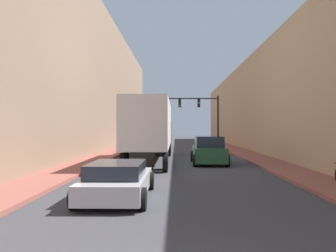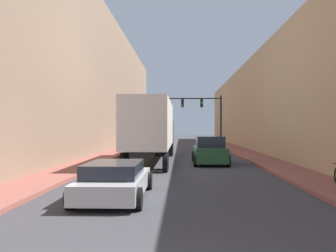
{
  "view_description": "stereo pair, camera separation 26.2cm",
  "coord_description": "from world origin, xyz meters",
  "px_view_note": "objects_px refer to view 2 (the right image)",
  "views": [
    {
      "loc": [
        -0.13,
        -3.93,
        2.32
      ],
      "look_at": [
        -0.53,
        14.97,
        2.36
      ],
      "focal_mm": 40.0,
      "sensor_mm": 36.0,
      "label": 1
    },
    {
      "loc": [
        0.13,
        -3.92,
        2.32
      ],
      "look_at": [
        -0.53,
        14.97,
        2.36
      ],
      "focal_mm": 40.0,
      "sensor_mm": 36.0,
      "label": 2
    }
  ],
  "objects_px": {
    "sedan_car": "(115,180)",
    "traffic_signal_gantry": "(206,112)",
    "semi_truck": "(153,129)",
    "suv_car": "(210,151)"
  },
  "relations": [
    {
      "from": "sedan_car",
      "to": "suv_car",
      "type": "height_order",
      "value": "suv_car"
    },
    {
      "from": "sedan_car",
      "to": "traffic_signal_gantry",
      "type": "xyz_separation_m",
      "value": [
        4.89,
        28.59,
        3.4
      ]
    },
    {
      "from": "sedan_car",
      "to": "suv_car",
      "type": "distance_m",
      "value": 11.99
    },
    {
      "from": "suv_car",
      "to": "traffic_signal_gantry",
      "type": "xyz_separation_m",
      "value": [
        0.96,
        17.27,
        3.16
      ]
    },
    {
      "from": "semi_truck",
      "to": "sedan_car",
      "type": "xyz_separation_m",
      "value": [
        -0.25,
        -12.86,
        -1.63
      ]
    },
    {
      "from": "semi_truck",
      "to": "suv_car",
      "type": "distance_m",
      "value": 4.22
    },
    {
      "from": "suv_car",
      "to": "traffic_signal_gantry",
      "type": "relative_size",
      "value": 0.73
    },
    {
      "from": "sedan_car",
      "to": "traffic_signal_gantry",
      "type": "height_order",
      "value": "traffic_signal_gantry"
    },
    {
      "from": "semi_truck",
      "to": "suv_car",
      "type": "relative_size",
      "value": 3.08
    },
    {
      "from": "semi_truck",
      "to": "traffic_signal_gantry",
      "type": "distance_m",
      "value": 16.5
    }
  ]
}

